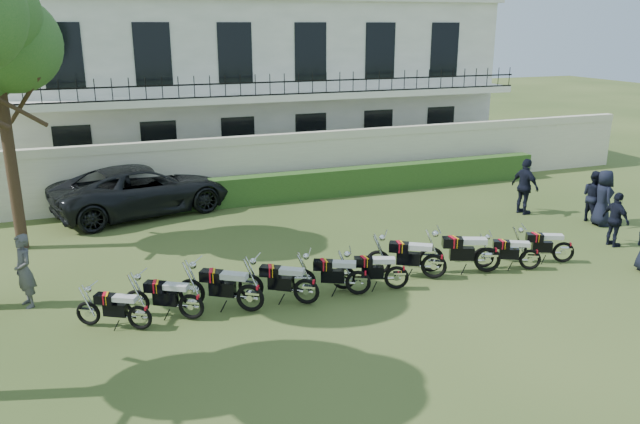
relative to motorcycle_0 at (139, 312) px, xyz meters
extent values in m
plane|color=#30451B|center=(6.29, 1.34, -0.43)|extent=(100.00, 100.00, 0.00)
cube|color=beige|center=(6.29, 9.34, 0.57)|extent=(30.00, 0.30, 2.00)
cube|color=beige|center=(6.29, 9.34, 1.72)|extent=(30.00, 0.35, 0.30)
cube|color=#234317|center=(7.29, 8.54, 0.07)|extent=(18.00, 0.60, 1.00)
cube|color=white|center=(6.29, 15.34, 3.07)|extent=(20.00, 8.00, 7.00)
cube|color=white|center=(6.29, 10.64, 3.07)|extent=(20.00, 1.40, 0.25)
cube|color=black|center=(6.29, 9.99, 3.67)|extent=(20.00, 0.05, 0.05)
cube|color=black|center=(6.29, 9.99, 3.22)|extent=(20.00, 0.05, 0.05)
cube|color=black|center=(-1.21, 11.36, 1.17)|extent=(1.30, 0.12, 2.20)
cube|color=black|center=(-1.21, 11.36, 4.67)|extent=(1.30, 0.12, 2.20)
cube|color=black|center=(1.79, 11.36, 1.17)|extent=(1.30, 0.12, 2.20)
cube|color=black|center=(1.79, 11.36, 4.67)|extent=(1.30, 0.12, 2.20)
cube|color=black|center=(4.79, 11.36, 1.17)|extent=(1.30, 0.12, 2.20)
cube|color=black|center=(4.79, 11.36, 4.67)|extent=(1.30, 0.12, 2.20)
cube|color=black|center=(7.79, 11.36, 1.17)|extent=(1.30, 0.12, 2.20)
cube|color=black|center=(7.79, 11.36, 4.67)|extent=(1.30, 0.12, 2.20)
cube|color=black|center=(10.79, 11.36, 1.17)|extent=(1.30, 0.12, 2.20)
cube|color=black|center=(10.79, 11.36, 4.67)|extent=(1.30, 0.12, 2.20)
cube|color=black|center=(13.79, 11.36, 1.17)|extent=(1.30, 0.12, 2.20)
cube|color=black|center=(13.79, 11.36, 4.67)|extent=(1.30, 0.12, 2.20)
cylinder|color=#473323|center=(-2.71, 6.34, 2.20)|extent=(0.32, 0.32, 5.25)
sphere|color=#2C5E25|center=(-2.31, 6.54, 5.20)|extent=(2.60, 2.60, 2.60)
torus|color=black|center=(0.50, -0.29, -0.16)|extent=(0.51, 0.34, 0.54)
torus|color=black|center=(-0.50, 0.29, -0.16)|extent=(0.51, 0.34, 0.54)
cube|color=black|center=(0.04, -0.02, -0.03)|extent=(0.50, 0.38, 0.27)
cube|color=black|center=(-0.14, 0.08, 0.21)|extent=(0.46, 0.40, 0.20)
cube|color=red|center=(-0.14, 0.08, 0.22)|extent=(0.11, 0.25, 0.20)
cube|color=#EDA50C|center=(-0.09, 0.05, 0.22)|extent=(0.09, 0.24, 0.20)
cube|color=silver|center=(0.24, -0.14, 0.25)|extent=(0.53, 0.43, 0.11)
cylinder|color=silver|center=(-0.39, 0.22, 0.48)|extent=(0.29, 0.47, 0.03)
torus|color=black|center=(1.61, -0.21, -0.14)|extent=(0.55, 0.37, 0.58)
torus|color=black|center=(0.54, 0.42, -0.14)|extent=(0.55, 0.37, 0.58)
cube|color=black|center=(1.12, 0.08, 0.01)|extent=(0.54, 0.42, 0.29)
cube|color=black|center=(0.93, 0.19, 0.26)|extent=(0.50, 0.43, 0.21)
cube|color=red|center=(0.93, 0.19, 0.27)|extent=(0.12, 0.27, 0.22)
cube|color=#EDA50C|center=(0.98, 0.16, 0.27)|extent=(0.09, 0.26, 0.22)
cube|color=silver|center=(1.34, -0.05, 0.30)|extent=(0.57, 0.47, 0.12)
cylinder|color=silver|center=(0.66, 0.35, 0.55)|extent=(0.32, 0.51, 0.03)
torus|color=black|center=(2.93, -0.35, -0.11)|extent=(0.60, 0.43, 0.65)
torus|color=black|center=(1.77, 0.40, -0.11)|extent=(0.60, 0.43, 0.65)
cube|color=black|center=(2.40, -0.01, 0.05)|extent=(0.60, 0.48, 0.32)
cube|color=black|center=(2.19, 0.13, 0.34)|extent=(0.55, 0.49, 0.23)
cube|color=red|center=(2.19, 0.13, 0.35)|extent=(0.15, 0.30, 0.24)
cube|color=#EDA50C|center=(2.25, 0.09, 0.35)|extent=(0.12, 0.29, 0.24)
cube|color=silver|center=(2.64, -0.16, 0.38)|extent=(0.63, 0.53, 0.13)
cylinder|color=silver|center=(1.91, 0.31, 0.66)|extent=(0.37, 0.55, 0.03)
torus|color=black|center=(4.20, -0.39, -0.12)|extent=(0.57, 0.41, 0.62)
torus|color=black|center=(3.09, 0.32, -0.12)|extent=(0.57, 0.41, 0.62)
cube|color=black|center=(3.69, -0.06, 0.03)|extent=(0.57, 0.45, 0.30)
cube|color=black|center=(3.49, 0.06, 0.30)|extent=(0.52, 0.46, 0.22)
cube|color=red|center=(3.49, 0.06, 0.31)|extent=(0.14, 0.28, 0.23)
cube|color=#EDA50C|center=(3.54, 0.03, 0.31)|extent=(0.11, 0.28, 0.23)
cube|color=silver|center=(3.92, -0.21, 0.34)|extent=(0.60, 0.50, 0.12)
cylinder|color=silver|center=(3.22, 0.23, 0.60)|extent=(0.35, 0.53, 0.03)
torus|color=black|center=(5.53, -0.25, -0.13)|extent=(0.59, 0.34, 0.61)
torus|color=black|center=(4.36, 0.30, -0.13)|extent=(0.59, 0.34, 0.61)
cube|color=black|center=(4.99, 0.01, 0.02)|extent=(0.57, 0.39, 0.30)
cube|color=black|center=(4.79, 0.11, 0.29)|extent=(0.51, 0.42, 0.22)
cube|color=red|center=(4.79, 0.11, 0.30)|extent=(0.10, 0.27, 0.23)
cube|color=#EDA50C|center=(4.84, 0.08, 0.30)|extent=(0.07, 0.27, 0.23)
cube|color=silver|center=(5.24, -0.11, 0.33)|extent=(0.60, 0.45, 0.12)
cylinder|color=silver|center=(4.50, 0.24, 0.59)|extent=(0.28, 0.55, 0.03)
torus|color=black|center=(6.53, -0.21, -0.14)|extent=(0.59, 0.28, 0.59)
torus|color=black|center=(5.35, 0.22, -0.14)|extent=(0.59, 0.28, 0.59)
cube|color=black|center=(5.99, -0.01, 0.01)|extent=(0.56, 0.34, 0.29)
cube|color=black|center=(5.78, 0.07, 0.27)|extent=(0.50, 0.38, 0.21)
cube|color=red|center=(5.78, 0.07, 0.28)|extent=(0.08, 0.26, 0.22)
cube|color=#EDA50C|center=(5.83, 0.05, 0.28)|extent=(0.05, 0.26, 0.22)
cube|color=silver|center=(6.23, -0.10, 0.31)|extent=(0.58, 0.40, 0.12)
cylinder|color=silver|center=(5.48, 0.17, 0.56)|extent=(0.22, 0.56, 0.03)
torus|color=black|center=(7.69, -0.10, -0.11)|extent=(0.60, 0.42, 0.65)
torus|color=black|center=(6.52, 0.63, -0.11)|extent=(0.60, 0.42, 0.65)
cube|color=black|center=(7.15, 0.24, 0.05)|extent=(0.60, 0.47, 0.32)
cube|color=black|center=(6.94, 0.37, 0.34)|extent=(0.55, 0.49, 0.23)
cube|color=red|center=(6.94, 0.37, 0.35)|extent=(0.14, 0.30, 0.24)
cube|color=#EDA50C|center=(7.00, 0.33, 0.35)|extent=(0.11, 0.29, 0.24)
cube|color=silver|center=(7.40, 0.09, 0.38)|extent=(0.63, 0.52, 0.13)
cylinder|color=silver|center=(6.66, 0.55, 0.66)|extent=(0.36, 0.56, 0.03)
torus|color=black|center=(9.27, -0.12, -0.09)|extent=(0.67, 0.34, 0.68)
torus|color=black|center=(7.93, 0.41, -0.09)|extent=(0.67, 0.34, 0.68)
cube|color=black|center=(8.65, 0.12, 0.07)|extent=(0.64, 0.41, 0.33)
cube|color=black|center=(8.41, 0.22, 0.37)|extent=(0.57, 0.45, 0.24)
cube|color=red|center=(8.41, 0.22, 0.38)|extent=(0.10, 0.30, 0.26)
cube|color=#EDA50C|center=(8.48, 0.19, 0.38)|extent=(0.06, 0.30, 0.26)
cube|color=silver|center=(8.93, 0.01, 0.42)|extent=(0.67, 0.47, 0.13)
cylinder|color=silver|center=(8.08, 0.35, 0.71)|extent=(0.28, 0.63, 0.03)
torus|color=black|center=(10.27, -0.35, -0.15)|extent=(0.53, 0.33, 0.55)
torus|color=black|center=(9.23, 0.20, -0.15)|extent=(0.53, 0.33, 0.55)
cube|color=black|center=(9.79, -0.10, -0.02)|extent=(0.52, 0.38, 0.27)
cube|color=black|center=(9.60, 0.00, 0.23)|extent=(0.47, 0.40, 0.20)
cube|color=red|center=(9.60, 0.00, 0.24)|extent=(0.10, 0.25, 0.21)
cube|color=#EDA50C|center=(9.65, -0.02, 0.24)|extent=(0.08, 0.25, 0.21)
cube|color=silver|center=(10.01, -0.21, 0.26)|extent=(0.54, 0.42, 0.11)
cylinder|color=silver|center=(9.35, 0.14, 0.50)|extent=(0.28, 0.49, 0.03)
torus|color=black|center=(11.46, -0.22, -0.14)|extent=(0.56, 0.32, 0.58)
torus|color=black|center=(10.35, 0.29, -0.14)|extent=(0.56, 0.32, 0.58)
cube|color=black|center=(10.95, 0.01, 0.00)|extent=(0.54, 0.37, 0.28)
cube|color=black|center=(10.75, 0.11, 0.25)|extent=(0.49, 0.40, 0.21)
cube|color=red|center=(10.75, 0.11, 0.26)|extent=(0.10, 0.26, 0.22)
cube|color=#EDA50C|center=(10.80, 0.08, 0.26)|extent=(0.07, 0.26, 0.22)
cube|color=silver|center=(11.18, -0.09, 0.29)|extent=(0.57, 0.42, 0.11)
cylinder|color=silver|center=(10.48, 0.23, 0.54)|extent=(0.26, 0.53, 0.03)
imported|color=black|center=(0.89, 8.73, 0.39)|extent=(6.38, 4.10, 1.64)
imported|color=#515256|center=(-2.28, 2.11, 0.42)|extent=(0.62, 0.73, 1.70)
imported|color=black|center=(13.21, 0.63, 0.37)|extent=(0.39, 0.93, 1.59)
imported|color=black|center=(14.34, 2.30, 0.47)|extent=(0.82, 1.01, 1.79)
imported|color=black|center=(14.37, 2.72, 0.41)|extent=(0.65, 0.82, 1.67)
imported|color=black|center=(12.83, 4.18, 0.51)|extent=(0.63, 1.16, 1.88)
camera|label=1|loc=(-0.57, -12.30, 5.69)|focal=35.00mm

